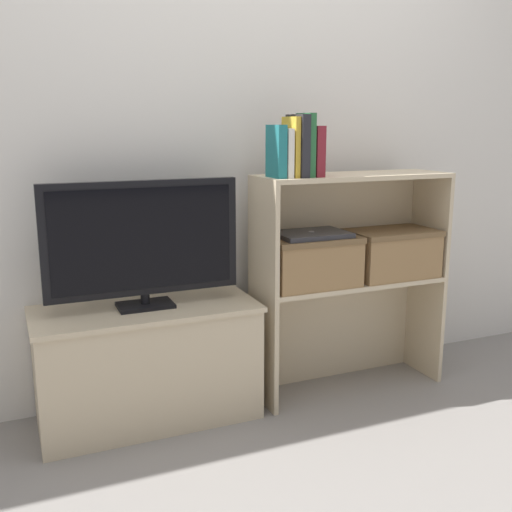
{
  "coord_description": "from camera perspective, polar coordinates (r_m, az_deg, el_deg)",
  "views": [
    {
      "loc": [
        -0.96,
        -2.11,
        1.2
      ],
      "look_at": [
        0.0,
        0.14,
        0.67
      ],
      "focal_mm": 42.0,
      "sensor_mm": 36.0,
      "label": 1
    }
  ],
  "objects": [
    {
      "name": "tv",
      "position": [
        2.39,
        -10.73,
        1.43
      ],
      "size": [
        0.77,
        0.14,
        0.51
      ],
      "color": "black",
      "rests_on": "tv_stand"
    },
    {
      "name": "bookshelf_upper_tier",
      "position": [
        2.74,
        8.48,
        4.11
      ],
      "size": [
        0.88,
        0.29,
        0.48
      ],
      "color": "#CCB793",
      "rests_on": "bookshelf_lower_tier"
    },
    {
      "name": "book_mustard",
      "position": [
        2.47,
        3.34,
        10.31
      ],
      "size": [
        0.02,
        0.14,
        0.24
      ],
      "color": "gold",
      "rests_on": "bookshelf_upper_tier"
    },
    {
      "name": "bookshelf_lower_tier",
      "position": [
        2.85,
        8.15,
        -5.77
      ],
      "size": [
        0.88,
        0.29,
        0.52
      ],
      "color": "#CCB793",
      "rests_on": "ground_plane"
    },
    {
      "name": "laptop",
      "position": [
        2.58,
        5.3,
        2.08
      ],
      "size": [
        0.31,
        0.22,
        0.02
      ],
      "color": "#2D2D33",
      "rests_on": "storage_basket_left"
    },
    {
      "name": "tv_stand",
      "position": [
        2.54,
        -10.27,
        -10.02
      ],
      "size": [
        0.9,
        0.4,
        0.49
      ],
      "color": "#CCB793",
      "rests_on": "ground_plane"
    },
    {
      "name": "book_maroon",
      "position": [
        2.52,
        5.52,
        9.9
      ],
      "size": [
        0.04,
        0.14,
        0.21
      ],
      "color": "maroon",
      "rests_on": "bookshelf_upper_tier"
    },
    {
      "name": "storage_basket_left",
      "position": [
        2.6,
        5.25,
        -0.26
      ],
      "size": [
        0.4,
        0.25,
        0.22
      ],
      "color": "#937047",
      "rests_on": "bookshelf_lower_tier"
    },
    {
      "name": "ground_plane",
      "position": [
        2.61,
        1.28,
        -15.08
      ],
      "size": [
        16.0,
        16.0,
        0.0
      ],
      "primitive_type": "plane",
      "color": "gray"
    },
    {
      "name": "book_charcoal",
      "position": [
        2.48,
        4.0,
        10.42
      ],
      "size": [
        0.04,
        0.16,
        0.25
      ],
      "color": "#232328",
      "rests_on": "bookshelf_upper_tier"
    },
    {
      "name": "wall_back",
      "position": [
        2.7,
        -2.34,
        12.32
      ],
      "size": [
        10.0,
        0.05,
        2.4
      ],
      "color": "silver",
      "rests_on": "ground_plane"
    },
    {
      "name": "storage_basket_right",
      "position": [
        2.82,
        12.78,
        0.48
      ],
      "size": [
        0.4,
        0.25,
        0.22
      ],
      "color": "#937047",
      "rests_on": "bookshelf_lower_tier"
    },
    {
      "name": "book_forest",
      "position": [
        2.5,
        4.75,
        10.48
      ],
      "size": [
        0.03,
        0.13,
        0.26
      ],
      "color": "#286638",
      "rests_on": "bookshelf_upper_tier"
    },
    {
      "name": "book_ivory",
      "position": [
        2.46,
        2.69,
        9.76
      ],
      "size": [
        0.02,
        0.14,
        0.2
      ],
      "color": "silver",
      "rests_on": "bookshelf_upper_tier"
    },
    {
      "name": "book_teal",
      "position": [
        2.44,
        1.94,
        9.92
      ],
      "size": [
        0.04,
        0.13,
        0.21
      ],
      "color": "#1E7075",
      "rests_on": "bookshelf_upper_tier"
    }
  ]
}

